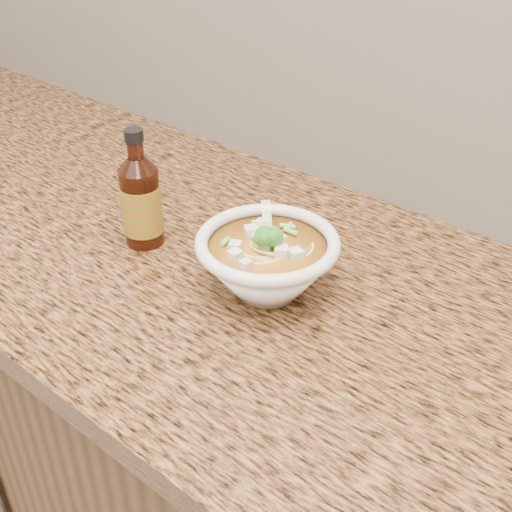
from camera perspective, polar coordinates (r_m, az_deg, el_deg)
The scene contains 3 objects.
counter_slab at distance 0.89m, azimuth 8.38°, elevation -6.19°, with size 4.00×0.68×0.04m, color #8F5F34.
soup_bowl at distance 0.88m, azimuth 1.02°, elevation -0.71°, with size 0.20×0.20×0.11m.
hot_sauce_bottle at distance 0.99m, azimuth -10.17°, elevation 4.76°, with size 0.07×0.07×0.19m.
Camera 1 is at (0.33, 1.08, 1.44)m, focal length 45.00 mm.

